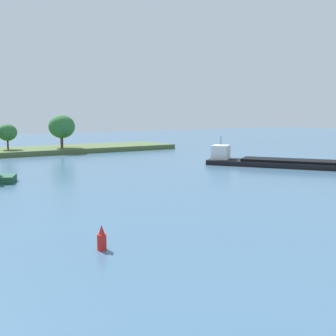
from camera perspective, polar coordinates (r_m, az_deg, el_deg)
name	(u,v)px	position (r m, az deg, el deg)	size (l,w,h in m)	color
treeline_island	(24,143)	(106.93, -19.80, 3.40)	(72.93, 17.25, 9.73)	#4C6038
cargo_barge	(294,163)	(79.24, 17.56, 0.71)	(25.69, 32.00, 5.53)	black
channel_buoy_red	(102,239)	(30.60, -9.43, -9.97)	(0.70, 0.70, 1.90)	red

